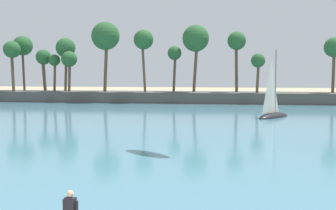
{
  "coord_description": "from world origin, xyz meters",
  "views": [
    {
      "loc": [
        3.61,
        -3.72,
        5.3
      ],
      "look_at": [
        1.49,
        12.97,
        3.92
      ],
      "focal_mm": 44.31,
      "sensor_mm": 36.0,
      "label": 1
    }
  ],
  "objects": [
    {
      "name": "sailboat_toward_headland",
      "position": [
        9.52,
        43.93,
        0.8
      ],
      "size": [
        4.71,
        5.55,
        8.18
      ],
      "color": "black",
      "rests_on": "sea"
    },
    {
      "name": "palm_headland",
      "position": [
        -4.16,
        64.89,
        3.97
      ],
      "size": [
        87.53,
        6.09,
        13.5
      ],
      "color": "#514C47",
      "rests_on": "ground"
    },
    {
      "name": "sea",
      "position": [
        0.0,
        56.79,
        0.03
      ],
      "size": [
        220.0,
        96.19,
        0.06
      ],
      "primitive_type": "cube",
      "color": "teal",
      "rests_on": "ground"
    }
  ]
}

